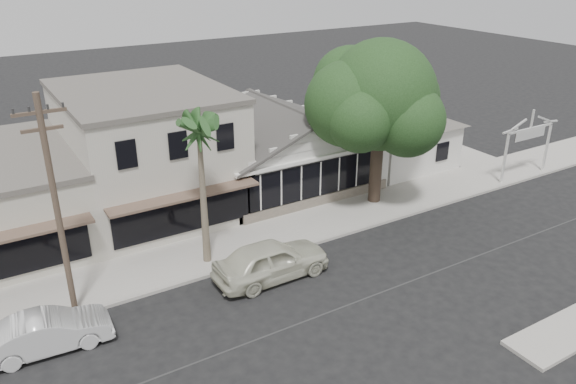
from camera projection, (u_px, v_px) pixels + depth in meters
ground at (335, 310)px, 22.68m from camera, size 140.00×140.00×0.00m
sidewalk_north at (92, 287)px, 24.12m from camera, size 90.00×3.50×0.15m
corner_shop at (283, 144)px, 33.78m from camera, size 10.40×8.60×5.10m
side_cottage at (396, 143)px, 37.37m from camera, size 6.00×6.00×3.00m
arch_sign at (530, 131)px, 34.33m from camera, size 4.12×0.12×3.95m
row_building_near at (147, 152)px, 30.52m from camera, size 8.00×10.00×6.50m
utility_pole at (56, 205)px, 20.54m from camera, size 1.80×0.24×9.00m
car_0 at (271, 260)px, 24.58m from camera, size 5.25×2.14×1.78m
car_1 at (48, 332)px, 20.24m from camera, size 4.48×1.81×1.45m
shade_tree at (376, 98)px, 29.98m from camera, size 8.34×7.54×9.25m
palm_east at (199, 129)px, 23.49m from camera, size 2.56×2.56×7.59m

